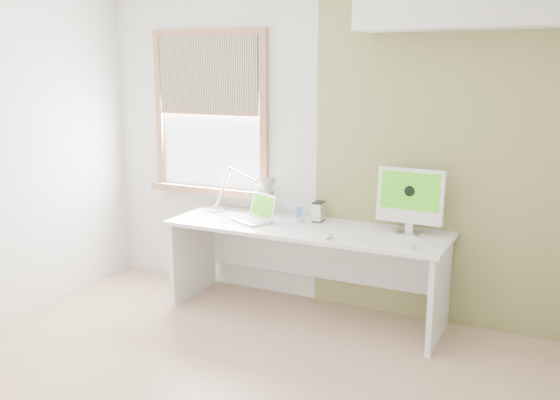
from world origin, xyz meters
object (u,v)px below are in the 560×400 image
Objects in this scene: external_drive at (318,212)px; imac at (410,197)px; laptop at (257,214)px; desk_lamp at (257,191)px; desk at (308,249)px.

imac is at bearing -3.04° from external_drive.
external_drive is at bearing 25.27° from laptop.
imac is (1.28, -0.00, 0.07)m from desk_lamp.
laptop is 0.50m from external_drive.
external_drive is at bearing 176.96° from imac.
imac is (0.77, 0.10, 0.47)m from desk.
desk_lamp is (-0.51, 0.11, 0.40)m from desk.
imac is at bearing 8.23° from laptop.
imac is at bearing -0.19° from desk_lamp.
desk_lamp is at bearing -176.27° from external_drive.
imac reaches higher than laptop.
laptop is at bearing -171.77° from imac.
external_drive is (0.03, 0.14, 0.27)m from desk.
desk is 4.42× the size of imac.
imac is (1.19, 0.17, 0.22)m from laptop.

